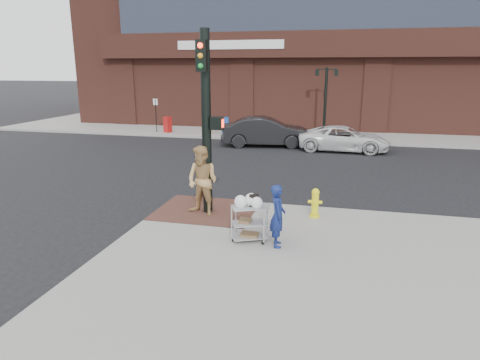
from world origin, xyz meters
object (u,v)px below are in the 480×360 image
(pedestrian_tan, at_px, (202,181))
(traffic_signal_pole, at_px, (207,118))
(utility_cart, at_px, (250,220))
(fire_hydrant, at_px, (315,203))
(woman_blue, at_px, (278,216))
(minivan_white, at_px, (344,139))
(lamp_post, at_px, (326,94))
(sedan_dark, at_px, (266,132))

(pedestrian_tan, bearing_deg, traffic_signal_pole, 81.98)
(utility_cart, bearing_deg, fire_hydrant, 55.47)
(traffic_signal_pole, height_order, pedestrian_tan, traffic_signal_pole)
(traffic_signal_pole, distance_m, woman_blue, 3.54)
(pedestrian_tan, xyz_separation_m, minivan_white, (3.80, 11.40, -0.49))
(minivan_white, relative_size, fire_hydrant, 5.52)
(lamp_post, bearing_deg, sedan_dark, -128.70)
(sedan_dark, distance_m, fire_hydrant, 11.82)
(lamp_post, distance_m, woman_blue, 17.21)
(lamp_post, relative_size, utility_cart, 3.48)
(traffic_signal_pole, distance_m, utility_cart, 3.20)
(woman_blue, height_order, utility_cart, woman_blue)
(traffic_signal_pole, relative_size, sedan_dark, 1.05)
(woman_blue, bearing_deg, sedan_dark, -0.95)
(pedestrian_tan, xyz_separation_m, utility_cart, (1.68, -1.55, -0.45))
(utility_cart, bearing_deg, sedan_dark, 98.55)
(fire_hydrant, bearing_deg, lamp_post, 91.94)
(woman_blue, height_order, pedestrian_tan, pedestrian_tan)
(pedestrian_tan, height_order, fire_hydrant, pedestrian_tan)
(traffic_signal_pole, height_order, fire_hydrant, traffic_signal_pole)
(lamp_post, relative_size, pedestrian_tan, 2.06)
(traffic_signal_pole, distance_m, fire_hydrant, 3.75)
(pedestrian_tan, xyz_separation_m, sedan_dark, (-0.33, 11.81, -0.34))
(lamp_post, distance_m, pedestrian_tan, 15.71)
(utility_cart, bearing_deg, lamp_post, 86.99)
(minivan_white, bearing_deg, woman_blue, 176.11)
(lamp_post, relative_size, minivan_white, 0.88)
(woman_blue, relative_size, fire_hydrant, 1.78)
(traffic_signal_pole, distance_m, minivan_white, 12.00)
(woman_blue, distance_m, fire_hydrant, 2.32)
(lamp_post, distance_m, minivan_white, 4.65)
(utility_cart, bearing_deg, traffic_signal_pole, 132.21)
(lamp_post, height_order, fire_hydrant, lamp_post)
(sedan_dark, bearing_deg, woman_blue, -178.19)
(lamp_post, xyz_separation_m, traffic_signal_pole, (-2.48, -15.23, 0.21))
(traffic_signal_pole, xyz_separation_m, fire_hydrant, (2.98, 0.29, -2.26))
(minivan_white, bearing_deg, lamp_post, 19.22)
(lamp_post, height_order, traffic_signal_pole, traffic_signal_pole)
(traffic_signal_pole, bearing_deg, sedan_dark, 92.09)
(sedan_dark, bearing_deg, pedestrian_tan, 172.11)
(traffic_signal_pole, relative_size, pedestrian_tan, 2.57)
(traffic_signal_pole, bearing_deg, fire_hydrant, 5.51)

